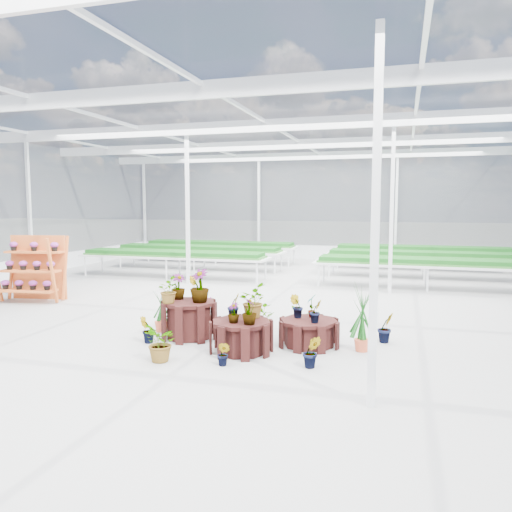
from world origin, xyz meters
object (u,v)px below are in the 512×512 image
(plinth_mid, at_px, (241,337))
(bird_table, at_px, (25,265))
(shelf_rack, at_px, (31,269))
(plinth_tall, at_px, (189,320))
(plinth_low, at_px, (309,333))

(plinth_mid, height_order, bird_table, bird_table)
(shelf_rack, bearing_deg, plinth_mid, -31.71)
(plinth_tall, xyz_separation_m, plinth_mid, (1.20, -0.60, -0.07))
(plinth_mid, height_order, shelf_rack, shelf_rack)
(plinth_low, xyz_separation_m, shelf_rack, (-7.40, 1.93, 0.59))
(plinth_tall, xyz_separation_m, plinth_low, (2.20, 0.10, -0.11))
(plinth_tall, distance_m, shelf_rack, 5.60)
(plinth_mid, bearing_deg, bird_table, 153.74)
(plinth_tall, height_order, plinth_low, plinth_tall)
(shelf_rack, bearing_deg, plinth_low, -23.99)
(shelf_rack, bearing_deg, plinth_tall, -30.70)
(plinth_low, xyz_separation_m, bird_table, (-8.54, 3.02, 0.52))
(plinth_mid, bearing_deg, plinth_tall, 153.43)
(plinth_tall, relative_size, bird_table, 0.66)
(plinth_tall, bearing_deg, shelf_rack, 158.68)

